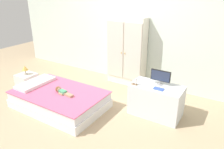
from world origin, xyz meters
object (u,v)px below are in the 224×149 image
(doll, at_px, (61,91))
(book_blue, at_px, (159,89))
(bed, at_px, (60,99))
(nightstand, at_px, (27,82))
(tv_monitor, at_px, (160,76))
(rocking_horse_toy, at_px, (135,81))
(table_lamp, at_px, (25,69))
(tv_stand, at_px, (156,100))
(wardrobe, at_px, (127,51))

(doll, height_order, book_blue, book_blue)
(bed, distance_m, nightstand, 1.06)
(tv_monitor, height_order, rocking_horse_toy, tv_monitor)
(rocking_horse_toy, bearing_deg, nightstand, -170.87)
(doll, bearing_deg, bed, 170.75)
(book_blue, bearing_deg, table_lamp, -171.23)
(nightstand, bearing_deg, tv_stand, 11.19)
(table_lamp, distance_m, rocking_horse_toy, 2.27)
(doll, distance_m, table_lamp, 1.14)
(bed, xyz_separation_m, tv_monitor, (1.52, 0.73, 0.51))
(bed, height_order, nightstand, nightstand)
(table_lamp, xyz_separation_m, tv_monitor, (2.57, 0.58, 0.19))
(tv_monitor, bearing_deg, tv_stand, -99.68)
(table_lamp, bearing_deg, bed, -8.18)
(bed, relative_size, wardrobe, 1.09)
(wardrobe, height_order, book_blue, wardrobe)
(doll, xyz_separation_m, nightstand, (-1.12, 0.16, -0.16))
(tv_monitor, bearing_deg, table_lamp, -167.22)
(nightstand, height_order, rocking_horse_toy, rocking_horse_toy)
(tv_stand, xyz_separation_m, book_blue, (0.06, -0.10, 0.26))
(table_lamp, xyz_separation_m, wardrobe, (1.54, 1.38, 0.25))
(table_lamp, relative_size, rocking_horse_toy, 1.49)
(wardrobe, relative_size, book_blue, 9.15)
(bed, bearing_deg, tv_stand, 23.57)
(nightstand, xyz_separation_m, wardrobe, (1.54, 1.38, 0.55))
(tv_monitor, bearing_deg, bed, -154.22)
(nightstand, bearing_deg, bed, -8.18)
(table_lamp, height_order, tv_stand, table_lamp)
(doll, height_order, nightstand, doll)
(nightstand, xyz_separation_m, table_lamp, (0.00, 0.00, 0.29))
(nightstand, bearing_deg, table_lamp, 0.90)
(bed, height_order, table_lamp, table_lamp)
(wardrobe, xyz_separation_m, book_blue, (1.08, -0.97, -0.19))
(bed, xyz_separation_m, tv_stand, (1.51, 0.66, 0.11))
(bed, height_order, tv_stand, tv_stand)
(tv_stand, relative_size, book_blue, 5.24)
(nightstand, relative_size, rocking_horse_toy, 2.84)
(doll, xyz_separation_m, table_lamp, (-1.12, 0.16, 0.13))
(bed, bearing_deg, doll, -9.25)
(nightstand, xyz_separation_m, rocking_horse_toy, (2.24, 0.36, 0.40))
(nightstand, relative_size, table_lamp, 1.90)
(nightstand, distance_m, wardrobe, 2.14)
(bed, xyz_separation_m, book_blue, (1.57, 0.56, 0.38))
(doll, height_order, rocking_horse_toy, rocking_horse_toy)
(doll, bearing_deg, tv_stand, 24.92)
(table_lamp, distance_m, tv_monitor, 2.65)
(wardrobe, distance_m, tv_monitor, 1.30)
(tv_stand, bearing_deg, table_lamp, -168.81)
(nightstand, bearing_deg, wardrobe, 41.78)
(rocking_horse_toy, bearing_deg, table_lamp, -170.87)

